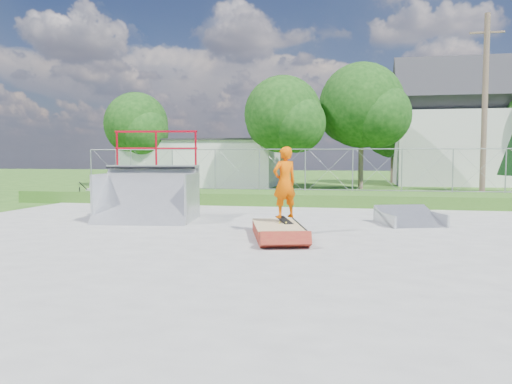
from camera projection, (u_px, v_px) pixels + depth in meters
ground at (262, 244)px, 11.19m from camera, size 120.00×120.00×0.00m
concrete_pad at (262, 243)px, 11.19m from camera, size 20.00×16.00×0.04m
grass_berm at (303, 198)px, 20.48m from camera, size 24.00×3.00×0.50m
grind_box at (277, 231)px, 12.10m from camera, size 1.62×2.44×0.33m
quarter_pipe at (146, 176)px, 14.94m from camera, size 3.04×2.66×2.79m
flat_bank_ramp at (410, 217)px, 14.20m from camera, size 2.00×2.07×0.48m
skateboard at (284, 220)px, 12.39m from camera, size 0.55×0.81×0.13m
skater at (285, 185)px, 12.33m from camera, size 0.76×0.73×1.76m
concrete_stairs at (102, 193)px, 21.28m from camera, size 1.50×1.60×0.80m
chain_link_fence at (305, 170)px, 21.38m from camera, size 20.00×0.06×1.80m
utility_building_flat at (204, 163)px, 34.14m from camera, size 10.00×6.00×3.00m
gable_house at (455, 130)px, 34.69m from camera, size 8.40×6.08×8.94m
utility_pole at (485, 109)px, 21.25m from camera, size 0.24×0.24×8.00m
tree_left_near at (287, 117)px, 28.69m from camera, size 4.76×4.48×6.65m
tree_center at (367, 108)px, 29.73m from camera, size 5.44×5.12×7.60m
tree_left_far at (139, 126)px, 32.56m from camera, size 4.42×4.16×6.18m
tree_back_mid at (396, 134)px, 37.24m from camera, size 4.08×3.84×5.70m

